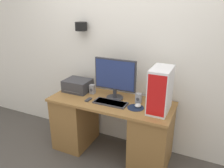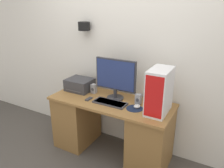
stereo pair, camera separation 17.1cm
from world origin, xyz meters
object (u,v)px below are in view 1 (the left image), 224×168
(monitor, at_px, (115,77))
(keyboard, at_px, (110,103))
(remote_control, at_px, (88,100))
(computer_tower, at_px, (160,90))
(printer, at_px, (78,85))
(mouse, at_px, (138,105))
(speaker_right, at_px, (139,98))
(speaker_left, at_px, (92,89))

(monitor, distance_m, keyboard, 0.31)
(monitor, distance_m, remote_control, 0.42)
(remote_control, bearing_deg, computer_tower, 6.27)
(monitor, xyz_separation_m, remote_control, (-0.26, -0.19, -0.27))
(keyboard, bearing_deg, printer, 162.87)
(keyboard, distance_m, printer, 0.59)
(keyboard, height_order, mouse, mouse)
(monitor, distance_m, printer, 0.58)
(computer_tower, xyz_separation_m, remote_control, (-0.83, -0.09, -0.23))
(monitor, xyz_separation_m, speaker_right, (0.31, -0.01, -0.22))
(speaker_right, bearing_deg, printer, 178.60)
(computer_tower, bearing_deg, printer, 174.30)
(keyboard, relative_size, mouse, 4.82)
(printer, distance_m, speaker_right, 0.85)
(keyboard, height_order, speaker_right, speaker_right)
(printer, height_order, speaker_right, printer)
(computer_tower, bearing_deg, mouse, -175.09)
(mouse, bearing_deg, computer_tower, 4.91)
(computer_tower, bearing_deg, speaker_right, 160.96)
(monitor, relative_size, printer, 1.56)
(computer_tower, bearing_deg, speaker_left, 172.66)
(monitor, relative_size, speaker_left, 4.38)
(keyboard, relative_size, computer_tower, 0.82)
(computer_tower, bearing_deg, remote_control, -173.73)
(mouse, distance_m, computer_tower, 0.32)
(monitor, bearing_deg, printer, 178.68)
(monitor, height_order, keyboard, monitor)
(printer, bearing_deg, speaker_right, -1.40)
(monitor, bearing_deg, keyboard, -84.65)
(mouse, relative_size, speaker_left, 0.69)
(keyboard, height_order, remote_control, keyboard)
(monitor, height_order, speaker_left, monitor)
(monitor, xyz_separation_m, speaker_left, (-0.33, 0.02, -0.22))
(monitor, bearing_deg, mouse, -19.42)
(keyboard, height_order, computer_tower, computer_tower)
(monitor, xyz_separation_m, printer, (-0.55, 0.01, -0.20))
(mouse, xyz_separation_m, speaker_left, (-0.66, 0.13, 0.04))
(keyboard, bearing_deg, speaker_left, 152.51)
(speaker_left, distance_m, speaker_right, 0.63)
(keyboard, xyz_separation_m, remote_control, (-0.28, -0.03, -0.00))
(speaker_left, distance_m, remote_control, 0.22)
(mouse, distance_m, remote_control, 0.60)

